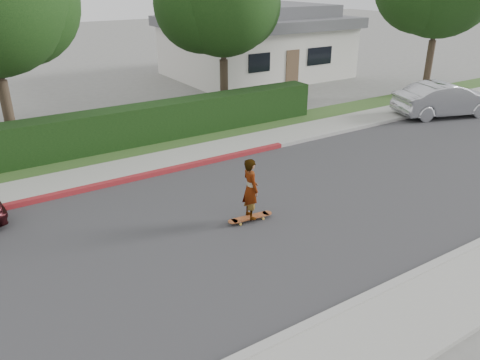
% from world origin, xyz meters
% --- Properties ---
extents(ground, '(120.00, 120.00, 0.00)m').
position_xyz_m(ground, '(0.00, 0.00, 0.00)').
color(ground, slate).
rests_on(ground, ground).
extents(road, '(60.00, 8.00, 0.01)m').
position_xyz_m(road, '(0.00, 0.00, 0.01)').
color(road, '#2D2D30').
rests_on(road, ground).
extents(curb_near, '(60.00, 0.20, 0.15)m').
position_xyz_m(curb_near, '(0.00, -4.10, 0.07)').
color(curb_near, '#9E9E99').
rests_on(curb_near, ground).
extents(curb_far, '(60.00, 0.20, 0.15)m').
position_xyz_m(curb_far, '(0.00, 4.10, 0.07)').
color(curb_far, '#9E9E99').
rests_on(curb_far, ground).
extents(curb_red_section, '(12.00, 0.21, 0.15)m').
position_xyz_m(curb_red_section, '(-5.00, 4.10, 0.08)').
color(curb_red_section, maroon).
rests_on(curb_red_section, ground).
extents(sidewalk_far, '(60.00, 1.60, 0.12)m').
position_xyz_m(sidewalk_far, '(0.00, 5.00, 0.06)').
color(sidewalk_far, gray).
rests_on(sidewalk_far, ground).
extents(planting_strip, '(60.00, 1.60, 0.10)m').
position_xyz_m(planting_strip, '(0.00, 6.60, 0.05)').
color(planting_strip, '#2D4C1E').
rests_on(planting_strip, ground).
extents(hedge, '(15.00, 1.00, 1.50)m').
position_xyz_m(hedge, '(-3.00, 7.20, 0.75)').
color(hedge, black).
rests_on(hedge, ground).
extents(tree_center, '(5.66, 4.84, 7.44)m').
position_xyz_m(tree_center, '(1.49, 9.19, 4.90)').
color(tree_center, '#33261C').
rests_on(tree_center, ground).
extents(house, '(10.60, 8.60, 4.30)m').
position_xyz_m(house, '(8.00, 16.00, 2.10)').
color(house, beige).
rests_on(house, ground).
extents(skateboard, '(1.28, 0.37, 0.12)m').
position_xyz_m(skateboard, '(-3.15, -0.11, 0.11)').
color(skateboard, gold).
rests_on(skateboard, ground).
extents(skateboarder, '(0.46, 0.64, 1.63)m').
position_xyz_m(skateboarder, '(-3.15, -0.11, 0.94)').
color(skateboarder, white).
rests_on(skateboarder, skateboard).
extents(car_silver, '(4.92, 3.01, 1.53)m').
position_xyz_m(car_silver, '(9.91, 3.48, 0.76)').
color(car_silver, '#AFB1B6').
rests_on(car_silver, ground).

